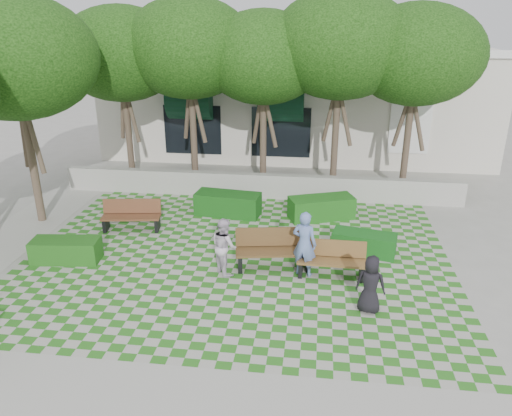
# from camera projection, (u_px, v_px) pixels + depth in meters

# --- Properties ---
(ground) EXTENTS (90.00, 90.00, 0.00)m
(ground) POSITION_uv_depth(u_px,v_px,m) (230.00, 276.00, 13.29)
(ground) COLOR gray
(ground) RESTS_ON ground
(lawn) EXTENTS (12.00, 12.00, 0.00)m
(lawn) POSITION_uv_depth(u_px,v_px,m) (236.00, 259.00, 14.21)
(lawn) COLOR #2B721E
(lawn) RESTS_ON ground
(sidewalk_south) EXTENTS (16.00, 2.00, 0.01)m
(sidewalk_south) POSITION_uv_depth(u_px,v_px,m) (185.00, 404.00, 8.96)
(sidewalk_south) COLOR #9E9B93
(sidewalk_south) RESTS_ON ground
(sidewalk_west) EXTENTS (2.00, 12.00, 0.01)m
(sidewalk_west) POSITION_uv_depth(u_px,v_px,m) (2.00, 245.00, 15.07)
(sidewalk_west) COLOR #9E9B93
(sidewalk_west) RESTS_ON ground
(retaining_wall) EXTENTS (15.00, 0.36, 0.90)m
(retaining_wall) POSITION_uv_depth(u_px,v_px,m) (259.00, 185.00, 18.85)
(retaining_wall) COLOR #9E9B93
(retaining_wall) RESTS_ON ground
(bench_east) EXTENTS (1.81, 0.63, 0.95)m
(bench_east) POSITION_uv_depth(u_px,v_px,m) (331.00, 260.00, 13.19)
(bench_east) COLOR brown
(bench_east) RESTS_ON ground
(bench_mid) EXTENTS (2.15, 1.03, 1.08)m
(bench_mid) POSITION_uv_depth(u_px,v_px,m) (274.00, 250.00, 13.60)
(bench_mid) COLOR #4E351A
(bench_mid) RESTS_ON ground
(bench_west) EXTENTS (1.92, 0.88, 0.97)m
(bench_west) POSITION_uv_depth(u_px,v_px,m) (132.00, 216.00, 15.99)
(bench_west) COLOR #55311D
(bench_west) RESTS_ON ground
(hedge_east) EXTENTS (1.91, 1.09, 0.63)m
(hedge_east) POSITION_uv_depth(u_px,v_px,m) (364.00, 243.00, 14.48)
(hedge_east) COLOR #134A18
(hedge_east) RESTS_ON ground
(hedge_midright) EXTENTS (2.33, 1.57, 0.76)m
(hedge_midright) POSITION_uv_depth(u_px,v_px,m) (321.00, 208.00, 16.90)
(hedge_midright) COLOR #185215
(hedge_midright) RESTS_ON ground
(hedge_midleft) EXTENTS (2.30, 1.15, 0.77)m
(hedge_midleft) POSITION_uv_depth(u_px,v_px,m) (228.00, 204.00, 17.22)
(hedge_midleft) COLOR #124513
(hedge_midleft) RESTS_ON ground
(hedge_west) EXTENTS (1.94, 0.95, 0.65)m
(hedge_west) POSITION_uv_depth(u_px,v_px,m) (66.00, 250.00, 14.01)
(hedge_west) COLOR #194E14
(hedge_west) RESTS_ON ground
(person_blue) EXTENTS (0.76, 0.62, 1.81)m
(person_blue) POSITION_uv_depth(u_px,v_px,m) (304.00, 244.00, 13.08)
(person_blue) COLOR #657CB8
(person_blue) RESTS_ON ground
(person_dark) EXTENTS (0.78, 0.60, 1.42)m
(person_dark) POSITION_uv_depth(u_px,v_px,m) (371.00, 284.00, 11.51)
(person_dark) COLOR black
(person_dark) RESTS_ON ground
(person_white) EXTENTS (0.94, 0.96, 1.56)m
(person_white) POSITION_uv_depth(u_px,v_px,m) (224.00, 246.00, 13.23)
(person_white) COLOR silver
(person_white) RESTS_ON ground
(tree_row) EXTENTS (17.70, 13.40, 7.41)m
(tree_row) POSITION_uv_depth(u_px,v_px,m) (204.00, 55.00, 17.10)
(tree_row) COLOR #47382B
(tree_row) RESTS_ON ground
(building) EXTENTS (18.00, 8.92, 5.15)m
(building) POSITION_uv_depth(u_px,v_px,m) (296.00, 98.00, 25.25)
(building) COLOR beige
(building) RESTS_ON ground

